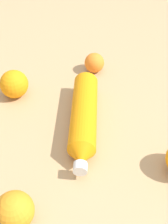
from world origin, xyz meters
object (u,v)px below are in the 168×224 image
at_px(orange_0, 14,84).
at_px(orange_4, 14,211).
at_px(water_bottle, 84,118).
at_px(orange_3, 94,63).

relative_size(orange_0, orange_4, 1.04).
xyz_separation_m(water_bottle, orange_4, (-0.08, 0.28, 0.01)).
relative_size(orange_3, orange_4, 0.80).
distance_m(orange_0, orange_4, 0.39).
xyz_separation_m(water_bottle, orange_3, (0.14, -0.21, -0.00)).
height_order(orange_0, orange_4, orange_0).
bearing_deg(water_bottle, orange_3, 174.95).
distance_m(orange_3, orange_4, 0.53).
bearing_deg(orange_0, orange_3, -110.61).
bearing_deg(orange_4, orange_3, -66.09).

